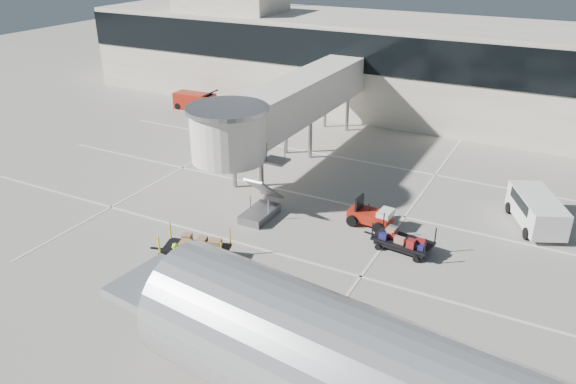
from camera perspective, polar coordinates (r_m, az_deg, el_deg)
name	(u,v)px	position (r m, az deg, el deg)	size (l,w,h in m)	color
ground	(233,265)	(28.25, -5.62, -7.40)	(140.00, 140.00, 0.00)	#AAA398
lane_markings	(304,192)	(35.66, 1.65, -0.02)	(40.00, 30.00, 0.02)	silver
terminal	(410,66)	(52.70, 12.26, 12.42)	(64.00, 12.11, 15.20)	beige
jet_bridge	(280,108)	(38.00, -0.80, 8.49)	(5.70, 20.40, 6.03)	silver
baggage_tug	(371,216)	(31.81, 8.46, -2.42)	(2.51, 1.68, 1.60)	maroon
suitcase_cart	(403,241)	(29.67, 11.56, -4.92)	(3.78, 1.84, 1.45)	black
box_cart_near	(232,305)	(24.64, -5.74, -11.39)	(3.46, 1.91, 1.33)	black
box_cart_far	(192,249)	(28.68, -9.72, -5.72)	(4.15, 2.55, 1.60)	black
ground_worker	(177,261)	(27.19, -11.25, -6.91)	(0.68, 0.44, 1.86)	#8CFA1A
minivan	(536,208)	(34.21, 23.87, -1.48)	(3.68, 5.04, 1.78)	silver
belt_loader	(195,101)	(53.34, -9.42, 9.07)	(4.16, 1.82, 1.97)	maroon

